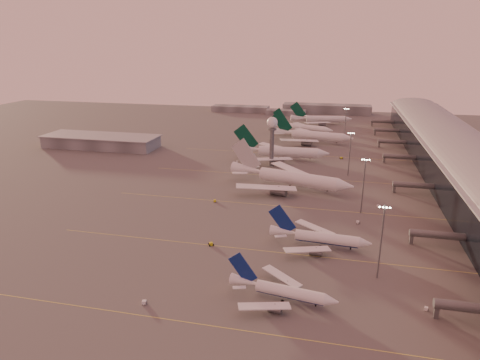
# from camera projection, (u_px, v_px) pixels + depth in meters

# --- Properties ---
(ground) EXTENTS (700.00, 700.00, 0.00)m
(ground) POSITION_uv_depth(u_px,v_px,m) (203.00, 258.00, 148.27)
(ground) COLOR #504E4E
(ground) RESTS_ON ground
(taxiway_markings) EXTENTS (180.00, 185.25, 0.02)m
(taxiway_markings) POSITION_uv_depth(u_px,v_px,m) (304.00, 207.00, 193.75)
(taxiway_markings) COLOR #D5CA4B
(taxiway_markings) RESTS_ON ground
(terminal) EXTENTS (57.00, 362.00, 23.04)m
(terminal) POSITION_uv_depth(u_px,v_px,m) (463.00, 164.00, 223.97)
(terminal) COLOR black
(terminal) RESTS_ON ground
(hangar) EXTENTS (82.00, 27.00, 8.50)m
(hangar) POSITION_uv_depth(u_px,v_px,m) (101.00, 141.00, 302.34)
(hangar) COLOR slate
(hangar) RESTS_ON ground
(radar_tower) EXTENTS (6.40, 6.40, 31.10)m
(radar_tower) POSITION_uv_depth(u_px,v_px,m) (272.00, 132.00, 251.93)
(radar_tower) COLOR #5C5F64
(radar_tower) RESTS_ON ground
(mast_a) EXTENTS (3.60, 0.56, 25.00)m
(mast_a) POSITION_uv_depth(u_px,v_px,m) (381.00, 239.00, 131.62)
(mast_a) COLOR #5C5F64
(mast_a) RESTS_ON ground
(mast_b) EXTENTS (3.60, 0.56, 25.00)m
(mast_b) POSITION_uv_depth(u_px,v_px,m) (364.00, 183.00, 183.23)
(mast_b) COLOR #5C5F64
(mast_b) RESTS_ON ground
(mast_c) EXTENTS (3.60, 0.56, 25.00)m
(mast_c) POSITION_uv_depth(u_px,v_px,m) (350.00, 152.00, 235.27)
(mast_c) COLOR #5C5F64
(mast_c) RESTS_ON ground
(mast_d) EXTENTS (3.60, 0.56, 25.00)m
(mast_d) POSITION_uv_depth(u_px,v_px,m) (345.00, 123.00, 319.10)
(mast_d) COLOR #5C5F64
(mast_d) RESTS_ON ground
(distant_horizon) EXTENTS (165.00, 37.50, 9.00)m
(distant_horizon) POSITION_uv_depth(u_px,v_px,m) (300.00, 109.00, 447.81)
(distant_horizon) COLOR slate
(distant_horizon) RESTS_ON ground
(narrowbody_near) EXTENTS (32.89, 26.07, 12.91)m
(narrowbody_near) POSITION_uv_depth(u_px,v_px,m) (282.00, 292.00, 123.30)
(narrowbody_near) COLOR white
(narrowbody_near) RESTS_ON ground
(narrowbody_mid) EXTENTS (37.72, 30.03, 14.73)m
(narrowbody_mid) POSITION_uv_depth(u_px,v_px,m) (319.00, 239.00, 155.68)
(narrowbody_mid) COLOR white
(narrowbody_mid) RESTS_ON ground
(widebody_white) EXTENTS (65.04, 51.45, 23.38)m
(widebody_white) POSITION_uv_depth(u_px,v_px,m) (290.00, 180.00, 217.79)
(widebody_white) COLOR white
(widebody_white) RESTS_ON ground
(greentail_a) EXTENTS (60.76, 49.04, 22.06)m
(greentail_a) POSITION_uv_depth(u_px,v_px,m) (282.00, 154.00, 270.21)
(greentail_a) COLOR white
(greentail_a) RESTS_ON ground
(greentail_b) EXTENTS (61.60, 49.34, 22.53)m
(greentail_b) POSITION_uv_depth(u_px,v_px,m) (312.00, 137.00, 316.39)
(greentail_b) COLOR white
(greentail_b) RESTS_ON ground
(greentail_c) EXTENTS (51.11, 40.62, 19.23)m
(greentail_c) POSITION_uv_depth(u_px,v_px,m) (302.00, 129.00, 348.66)
(greentail_c) COLOR white
(greentail_c) RESTS_ON ground
(greentail_d) EXTENTS (55.57, 44.51, 20.33)m
(greentail_d) POSITION_uv_depth(u_px,v_px,m) (321.00, 120.00, 386.69)
(greentail_d) COLOR white
(greentail_d) RESTS_ON ground
(gsv_truck_a) EXTENTS (6.32, 3.12, 2.44)m
(gsv_truck_a) POSITION_uv_depth(u_px,v_px,m) (146.00, 301.00, 121.76)
(gsv_truck_a) COLOR silver
(gsv_truck_a) RESTS_ON ground
(gsv_catering_a) EXTENTS (5.12, 3.42, 3.86)m
(gsv_catering_a) POSITION_uv_depth(u_px,v_px,m) (428.00, 305.00, 118.79)
(gsv_catering_a) COLOR silver
(gsv_catering_a) RESTS_ON ground
(gsv_tug_mid) EXTENTS (4.11, 4.56, 1.12)m
(gsv_tug_mid) POSITION_uv_depth(u_px,v_px,m) (211.00, 244.00, 157.17)
(gsv_tug_mid) COLOR yellow
(gsv_tug_mid) RESTS_ON ground
(gsv_truck_b) EXTENTS (6.36, 3.49, 2.43)m
(gsv_truck_b) POSITION_uv_depth(u_px,v_px,m) (359.00, 221.00, 175.62)
(gsv_truck_b) COLOR silver
(gsv_truck_b) RESTS_ON ground
(gsv_truck_c) EXTENTS (6.24, 3.75, 2.37)m
(gsv_truck_c) POSITION_uv_depth(u_px,v_px,m) (216.00, 200.00, 199.53)
(gsv_truck_c) COLOR yellow
(gsv_truck_c) RESTS_ON ground
(gsv_catering_b) EXTENTS (5.71, 3.98, 4.29)m
(gsv_catering_b) POSITION_uv_depth(u_px,v_px,m) (379.00, 203.00, 192.87)
(gsv_catering_b) COLOR silver
(gsv_catering_b) RESTS_ON ground
(gsv_tug_far) EXTENTS (3.07, 4.10, 1.04)m
(gsv_tug_far) POSITION_uv_depth(u_px,v_px,m) (281.00, 176.00, 237.58)
(gsv_tug_far) COLOR silver
(gsv_tug_far) RESTS_ON ground
(gsv_truck_d) EXTENTS (3.58, 6.32, 2.41)m
(gsv_truck_d) POSITION_uv_depth(u_px,v_px,m) (237.00, 161.00, 264.66)
(gsv_truck_d) COLOR silver
(gsv_truck_d) RESTS_ON ground
(gsv_tug_hangar) EXTENTS (4.49, 3.88, 1.10)m
(gsv_tug_hangar) POSITION_uv_depth(u_px,v_px,m) (341.00, 158.00, 273.19)
(gsv_tug_hangar) COLOR yellow
(gsv_tug_hangar) RESTS_ON ground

